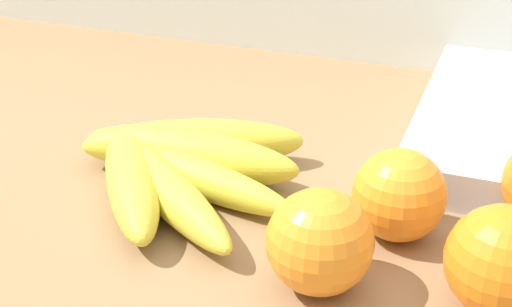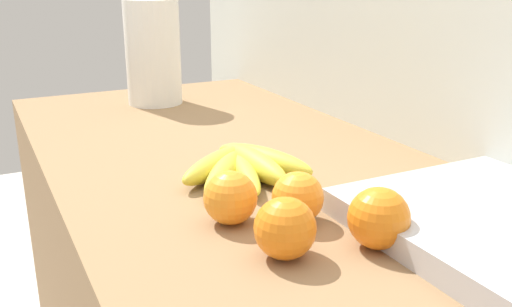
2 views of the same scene
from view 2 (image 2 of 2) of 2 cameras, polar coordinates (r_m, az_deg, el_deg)
wall_back at (r=1.18m, az=16.49°, el=-12.87°), size 1.96×0.06×1.30m
banana_bunch at (r=0.88m, az=-1.38°, el=-1.11°), size 0.21×0.21×0.04m
orange_back_right at (r=0.67m, az=12.19°, el=-6.34°), size 0.07×0.07×0.07m
orange_back_left at (r=0.64m, az=2.92°, el=-7.49°), size 0.07×0.07×0.07m
orange_far_right at (r=0.72m, az=-2.58°, el=-4.44°), size 0.07×0.07×0.07m
orange_right at (r=0.72m, az=4.21°, el=-4.41°), size 0.07×0.07×0.07m
paper_towel_roll at (r=1.37m, az=-10.28°, el=9.95°), size 0.13×0.13×0.27m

